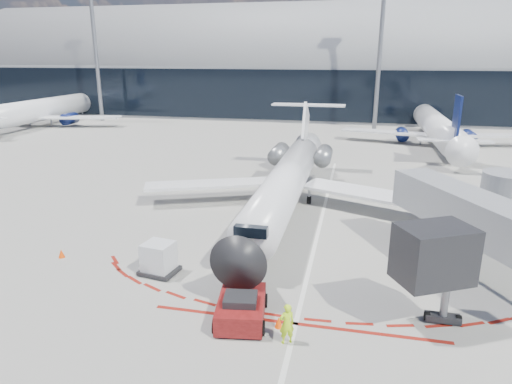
% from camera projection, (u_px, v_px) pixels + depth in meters
% --- Properties ---
extents(ground, '(260.00, 260.00, 0.00)m').
position_uv_depth(ground, '(318.00, 234.00, 32.16)').
color(ground, gray).
rests_on(ground, ground).
extents(apron_centerline, '(0.25, 40.00, 0.01)m').
position_uv_depth(apron_centerline, '(320.00, 224.00, 34.03)').
color(apron_centerline, silver).
rests_on(apron_centerline, ground).
extents(apron_stop_bar, '(14.00, 0.25, 0.01)m').
position_uv_depth(apron_stop_bar, '(296.00, 324.00, 21.42)').
color(apron_stop_bar, maroon).
rests_on(apron_stop_bar, ground).
extents(terminal_building, '(150.00, 24.15, 24.00)m').
position_uv_depth(terminal_building, '(349.00, 73.00, 90.37)').
color(terminal_building, gray).
rests_on(terminal_building, ground).
extents(jet_bridge, '(10.03, 15.20, 4.90)m').
position_uv_depth(jet_bridge, '(484.00, 218.00, 26.44)').
color(jet_bridge, gray).
rests_on(jet_bridge, ground).
extents(light_mast_west, '(0.70, 0.70, 25.00)m').
position_uv_depth(light_mast_west, '(96.00, 52.00, 82.73)').
color(light_mast_west, gray).
rests_on(light_mast_west, ground).
extents(light_mast_centre, '(0.70, 0.70, 25.00)m').
position_uv_depth(light_mast_centre, '(380.00, 52.00, 72.33)').
color(light_mast_centre, gray).
rests_on(light_mast_centre, ground).
extents(regional_jet, '(24.64, 30.38, 7.61)m').
position_uv_depth(regional_jet, '(288.00, 178.00, 36.81)').
color(regional_jet, white).
rests_on(regional_jet, ground).
extents(pushback_tug, '(2.79, 5.63, 1.43)m').
position_uv_depth(pushback_tug, '(241.00, 308.00, 21.60)').
color(pushback_tug, '#530C0B').
rests_on(pushback_tug, ground).
extents(ramp_worker, '(0.83, 0.73, 1.90)m').
position_uv_depth(ramp_worker, '(287.00, 324.00, 19.76)').
color(ramp_worker, '#C9FF1A').
rests_on(ramp_worker, ground).
extents(uld_container, '(2.25, 2.00, 1.88)m').
position_uv_depth(uld_container, '(159.00, 259.00, 26.07)').
color(uld_container, black).
rests_on(uld_container, ground).
extents(safety_cone_left, '(0.39, 0.39, 0.54)m').
position_uv_depth(safety_cone_left, '(61.00, 253.00, 28.33)').
color(safety_cone_left, '#FF4805').
rests_on(safety_cone_left, ground).
extents(safety_cone_right, '(0.38, 0.38, 0.53)m').
position_uv_depth(safety_cone_right, '(279.00, 322.00, 21.08)').
color(safety_cone_right, '#FF4805').
rests_on(safety_cone_right, ground).
extents(bg_airliner_0, '(33.66, 35.64, 10.89)m').
position_uv_depth(bg_airliner_0, '(40.00, 94.00, 79.44)').
color(bg_airliner_0, white).
rests_on(bg_airliner_0, ground).
extents(bg_airliner_1, '(30.21, 31.99, 9.77)m').
position_uv_depth(bg_airliner_1, '(438.00, 109.00, 62.84)').
color(bg_airliner_1, white).
rests_on(bg_airliner_1, ground).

